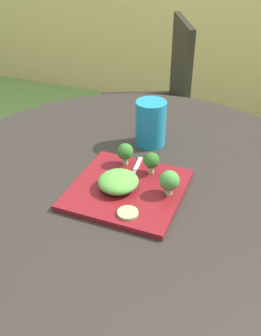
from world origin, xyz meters
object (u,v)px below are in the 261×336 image
Objects in this scene: patio_chair at (159,93)px; drinking_glass at (151,125)px; salad_plate at (127,189)px; fork at (132,177)px.

patio_chair is 0.99m from drinking_glass.
drinking_glass is at bearing -73.88° from patio_chair.
salad_plate is 0.04m from fork.
salad_plate is (0.29, -1.16, 0.23)m from patio_chair.
patio_chair is at bearing 104.13° from salad_plate.
drinking_glass is at bearing 96.56° from salad_plate.
drinking_glass is (0.26, -0.91, 0.28)m from patio_chair.
fork is (0.02, -0.21, -0.04)m from drinking_glass.
fork reaches higher than salad_plate.
drinking_glass is (-0.03, 0.25, 0.05)m from salad_plate.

